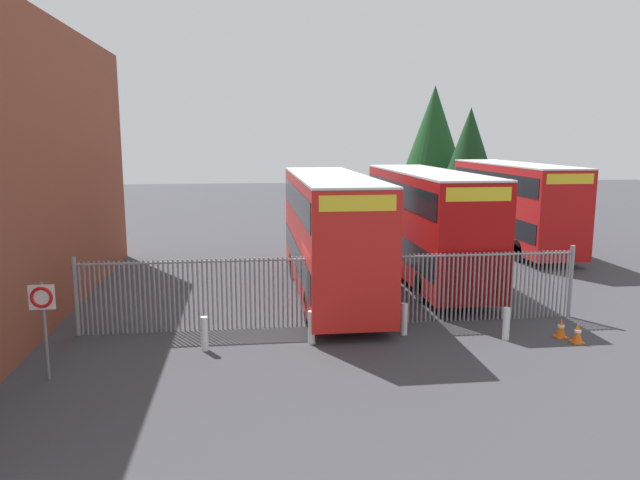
% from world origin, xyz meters
% --- Properties ---
extents(ground_plane, '(100.00, 100.00, 0.00)m').
position_xyz_m(ground_plane, '(0.00, 8.00, 0.00)').
color(ground_plane, '#3D3D42').
extents(palisade_fence, '(15.44, 0.14, 2.35)m').
position_xyz_m(palisade_fence, '(-0.01, 0.00, 1.18)').
color(palisade_fence, gray).
rests_on(palisade_fence, ground).
extents(double_decker_bus_near_gate, '(2.54, 10.81, 4.42)m').
position_xyz_m(double_decker_bus_near_gate, '(0.32, 3.58, 2.42)').
color(double_decker_bus_near_gate, red).
rests_on(double_decker_bus_near_gate, ground).
extents(double_decker_bus_behind_fence_left, '(2.54, 10.81, 4.42)m').
position_xyz_m(double_decker_bus_behind_fence_left, '(4.53, 5.62, 2.42)').
color(double_decker_bus_behind_fence_left, '#B70C0C').
rests_on(double_decker_bus_behind_fence_left, ground).
extents(double_decker_bus_behind_fence_right, '(2.54, 10.81, 4.42)m').
position_xyz_m(double_decker_bus_behind_fence_right, '(11.00, 11.75, 2.42)').
color(double_decker_bus_behind_fence_right, red).
rests_on(double_decker_bus_behind_fence_right, ground).
extents(bollard_near_left, '(0.20, 0.20, 0.95)m').
position_xyz_m(bollard_near_left, '(-3.87, -1.74, 0.47)').
color(bollard_near_left, silver).
rests_on(bollard_near_left, ground).
extents(bollard_center_front, '(0.20, 0.20, 0.95)m').
position_xyz_m(bollard_center_front, '(-0.92, -1.55, 0.47)').
color(bollard_center_front, silver).
rests_on(bollard_center_front, ground).
extents(bollard_near_right, '(0.20, 0.20, 0.95)m').
position_xyz_m(bollard_near_right, '(1.87, -1.10, 0.47)').
color(bollard_near_right, silver).
rests_on(bollard_near_right, ground).
extents(bollard_far_right, '(0.20, 0.20, 0.95)m').
position_xyz_m(bollard_far_right, '(4.67, -1.89, 0.47)').
color(bollard_far_right, silver).
rests_on(bollard_far_right, ground).
extents(traffic_cone_by_gate, '(0.34, 0.34, 0.59)m').
position_xyz_m(traffic_cone_by_gate, '(6.58, -2.39, 0.29)').
color(traffic_cone_by_gate, orange).
rests_on(traffic_cone_by_gate, ground).
extents(traffic_cone_mid_forecourt, '(0.34, 0.34, 0.59)m').
position_xyz_m(traffic_cone_mid_forecourt, '(6.34, -1.91, 0.29)').
color(traffic_cone_mid_forecourt, orange).
rests_on(traffic_cone_mid_forecourt, ground).
extents(speed_limit_sign_post, '(0.60, 0.14, 2.40)m').
position_xyz_m(speed_limit_sign_post, '(-7.48, -3.31, 1.78)').
color(speed_limit_sign_post, slate).
rests_on(speed_limit_sign_post, ground).
extents(tree_tall_back, '(4.13, 4.13, 7.74)m').
position_xyz_m(tree_tall_back, '(12.59, 22.31, 4.77)').
color(tree_tall_back, '#4C3823').
rests_on(tree_tall_back, ground).
extents(tree_short_side, '(4.96, 4.96, 9.52)m').
position_xyz_m(tree_short_side, '(11.40, 26.66, 5.97)').
color(tree_short_side, '#4C3823').
rests_on(tree_short_side, ground).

